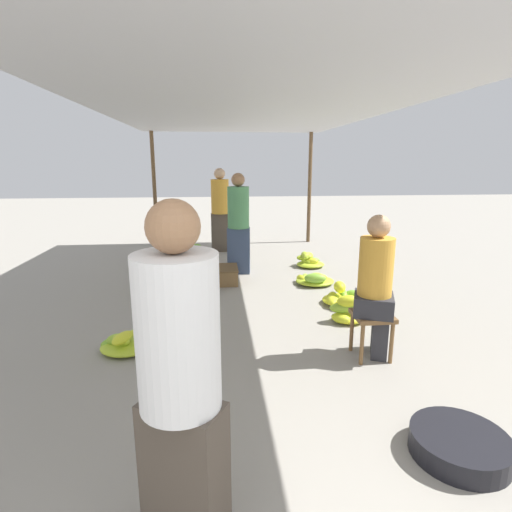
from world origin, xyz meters
TOP-DOWN VIEW (x-y plane):
  - canopy_post_back_left at (-1.68, 7.65)m, footprint 0.08×0.08m
  - canopy_post_back_right at (1.68, 7.65)m, footprint 0.08×0.08m
  - canopy_tarp at (0.00, 3.98)m, footprint 3.76×7.75m
  - vendor_foreground at (-0.56, 0.43)m, footprint 0.47×0.47m
  - stool at (1.00, 2.18)m, footprint 0.34×0.34m
  - vendor_seated at (1.02, 2.18)m, footprint 0.44×0.44m
  - basin_black at (1.06, 0.88)m, footprint 0.59×0.59m
  - banana_pile_left_0 at (-1.29, 2.54)m, footprint 0.53×0.56m
  - banana_pile_left_1 at (-1.31, 4.40)m, footprint 0.53×0.46m
  - banana_pile_left_2 at (-1.21, 5.63)m, footprint 0.39×0.53m
  - banana_pile_left_3 at (-1.09, 7.11)m, footprint 0.66×0.53m
  - banana_pile_right_0 at (1.18, 3.57)m, footprint 0.57×0.60m
  - banana_pile_right_1 at (1.05, 2.99)m, footprint 0.42×0.35m
  - banana_pile_right_2 at (1.18, 5.45)m, footprint 0.48×0.45m
  - banana_pile_right_3 at (1.02, 4.43)m, footprint 0.56×0.51m
  - crate_near at (-0.35, 4.67)m, footprint 0.53×0.53m
  - shopper_walking_mid at (-0.30, 6.85)m, footprint 0.38×0.37m
  - shopper_walking_far at (-0.04, 5.18)m, footprint 0.38×0.38m

SIDE VIEW (x-z plane):
  - banana_pile_left_1 at x=-1.31m, z-range -0.02..0.15m
  - banana_pile_left_0 at x=-1.29m, z-range -0.03..0.17m
  - banana_pile_left_3 at x=-1.09m, z-range -0.04..0.18m
  - basin_black at x=1.06m, z-range 0.00..0.14m
  - banana_pile_right_3 at x=1.02m, z-range -0.03..0.18m
  - banana_pile_right_0 at x=1.18m, z-range -0.07..0.22m
  - banana_pile_left_2 at x=-1.21m, z-range -0.02..0.23m
  - banana_pile_right_2 at x=1.18m, z-range -0.03..0.24m
  - crate_near at x=-0.35m, z-range 0.00..0.24m
  - banana_pile_right_1 at x=1.05m, z-range -0.03..0.30m
  - stool at x=1.00m, z-range 0.13..0.55m
  - vendor_seated at x=1.02m, z-range 0.03..1.35m
  - shopper_walking_far at x=-0.04m, z-range 0.03..1.63m
  - vendor_foreground at x=-0.56m, z-range 0.03..1.66m
  - shopper_walking_mid at x=-0.30m, z-range 0.03..1.68m
  - canopy_post_back_left at x=-1.68m, z-range 0.00..2.39m
  - canopy_post_back_right at x=1.68m, z-range 0.00..2.39m
  - canopy_tarp at x=0.00m, z-range 2.39..2.43m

